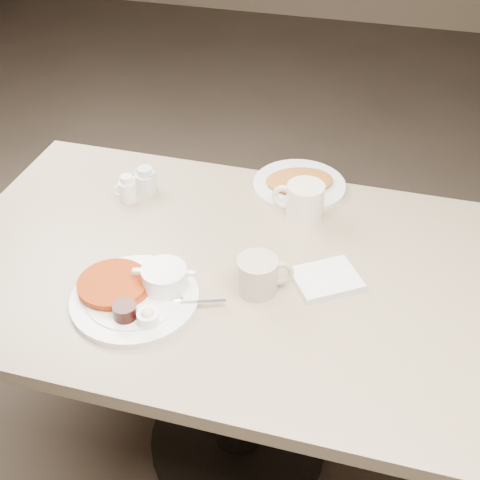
% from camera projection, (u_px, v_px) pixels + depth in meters
% --- Properties ---
extents(room, '(7.04, 8.04, 2.84)m').
position_uv_depth(room, '(237.00, 2.00, 1.16)').
color(room, '#4C3F33').
rests_on(room, ground).
extents(diner_table, '(1.50, 0.90, 0.75)m').
position_uv_depth(diner_table, '(238.00, 315.00, 1.67)').
color(diner_table, tan).
rests_on(diner_table, ground).
extents(main_plate, '(0.39, 0.35, 0.07)m').
position_uv_depth(main_plate, '(137.00, 291.00, 1.46)').
color(main_plate, white).
rests_on(main_plate, diner_table).
extents(coffee_mug_near, '(0.15, 0.13, 0.09)m').
position_uv_depth(coffee_mug_near, '(259.00, 275.00, 1.47)').
color(coffee_mug_near, beige).
rests_on(coffee_mug_near, diner_table).
extents(napkin, '(0.20, 0.19, 0.02)m').
position_uv_depth(napkin, '(326.00, 279.00, 1.52)').
color(napkin, white).
rests_on(napkin, diner_table).
extents(coffee_mug_far, '(0.15, 0.11, 0.10)m').
position_uv_depth(coffee_mug_far, '(303.00, 201.00, 1.70)').
color(coffee_mug_far, white).
rests_on(coffee_mug_far, diner_table).
extents(creamer_left, '(0.07, 0.05, 0.08)m').
position_uv_depth(creamer_left, '(127.00, 189.00, 1.77)').
color(creamer_left, white).
rests_on(creamer_left, diner_table).
extents(creamer_right, '(0.09, 0.08, 0.08)m').
position_uv_depth(creamer_right, '(146.00, 181.00, 1.80)').
color(creamer_right, silver).
rests_on(creamer_right, diner_table).
extents(hash_plate, '(0.35, 0.35, 0.04)m').
position_uv_depth(hash_plate, '(299.00, 184.00, 1.84)').
color(hash_plate, white).
rests_on(hash_plate, diner_table).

